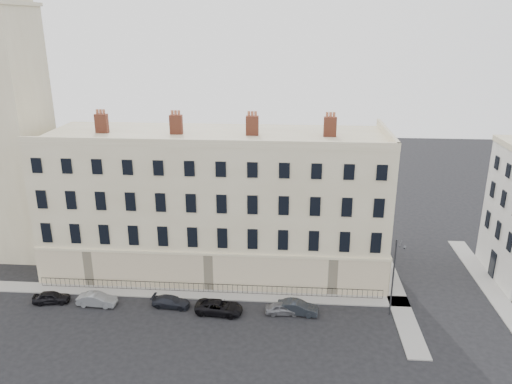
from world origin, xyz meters
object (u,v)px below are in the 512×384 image
car_c (171,302)px  car_f (297,308)px  car_b (97,300)px  car_d (219,307)px  car_e (282,308)px  streetlamp (394,274)px  car_a (51,297)px

car_c → car_f: bearing=-85.9°
car_b → car_d: size_ratio=0.84×
car_e → streetlamp: streetlamp is taller
car_e → car_a: bearing=85.0°
car_a → car_f: 24.07m
streetlamp → car_e: bearing=-157.5°
car_a → car_d: car_d is taller
car_a → car_e: car_a is taller
car_d → car_b: bearing=93.1°
car_e → streetlamp: (10.12, 0.49, 3.72)m
car_b → car_f: 19.42m
car_b → car_a: bearing=90.9°
car_a → car_e: 22.67m
car_a → streetlamp: 32.99m
car_e → car_f: 1.41m
car_d → streetlamp: 16.54m
car_b → car_e: (18.02, -0.13, -0.07)m
car_e → car_f: size_ratio=0.84×
car_a → car_c: 11.88m
car_c → car_f: (12.18, -0.32, 0.10)m
car_b → car_e: size_ratio=1.16×
car_c → car_e: car_e is taller
car_a → car_b: car_b is taller
streetlamp → car_f: bearing=-157.7°
car_d → car_f: size_ratio=1.15×
car_a → streetlamp: size_ratio=0.45×
car_f → car_c: bearing=95.8°
car_b → streetlamp: bearing=-86.6°
car_e → car_f: car_f is taller
car_c → car_d: car_d is taller
car_c → car_d: (4.79, -0.77, 0.08)m
car_c → car_b: bearing=97.9°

